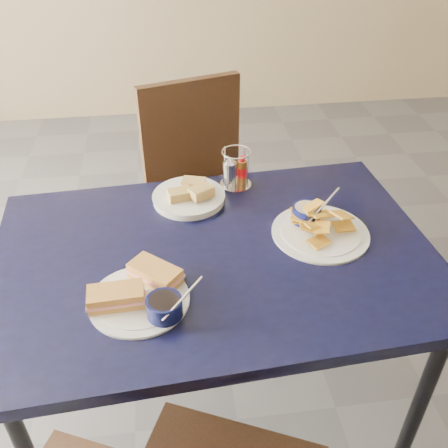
{
  "coord_description": "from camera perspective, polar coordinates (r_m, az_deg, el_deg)",
  "views": [
    {
      "loc": [
        -0.19,
        -1.35,
        1.68
      ],
      "look_at": [
        -0.04,
        -0.2,
        0.82
      ],
      "focal_mm": 40.0,
      "sensor_mm": 36.0,
      "label": 1
    }
  ],
  "objects": [
    {
      "name": "sandwich_plate",
      "position": [
        1.31,
        -9.29,
        -7.87
      ],
      "size": [
        0.3,
        0.27,
        0.12
      ],
      "color": "white",
      "rests_on": "dining_table"
    },
    {
      "name": "bread_basket",
      "position": [
        1.66,
        -3.96,
        3.2
      ],
      "size": [
        0.24,
        0.24,
        0.07
      ],
      "color": "white",
      "rests_on": "dining_table"
    },
    {
      "name": "ground",
      "position": [
        2.16,
        0.22,
        -14.47
      ],
      "size": [
        6.0,
        6.0,
        0.0
      ],
      "primitive_type": "plane",
      "color": "#505155",
      "rests_on": "ground"
    },
    {
      "name": "chair_far",
      "position": [
        2.21,
        -2.03,
        5.44
      ],
      "size": [
        0.55,
        0.54,
        0.95
      ],
      "color": "black",
      "rests_on": "ground"
    },
    {
      "name": "condiment_caddy",
      "position": [
        1.73,
        1.21,
        6.06
      ],
      "size": [
        0.11,
        0.11,
        0.14
      ],
      "color": "silver",
      "rests_on": "dining_table"
    },
    {
      "name": "dining_table",
      "position": [
        1.49,
        -0.94,
        -5.08
      ],
      "size": [
        1.32,
        0.92,
        0.75
      ],
      "color": "black",
      "rests_on": "ground"
    },
    {
      "name": "plantain_plate",
      "position": [
        1.55,
        10.46,
        -0.17
      ],
      "size": [
        0.3,
        0.3,
        0.12
      ],
      "color": "white",
      "rests_on": "dining_table"
    }
  ]
}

